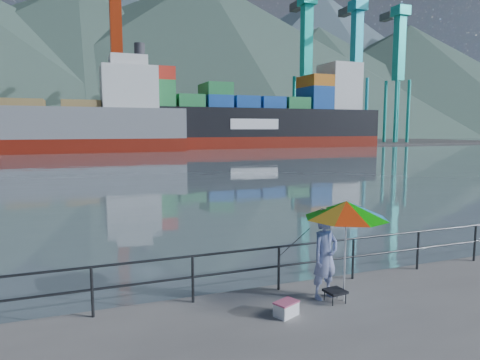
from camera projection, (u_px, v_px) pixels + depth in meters
name	position (u px, v px, depth m)	size (l,w,h in m)	color
harbor_water	(88.00, 141.00, 128.43)	(500.00, 280.00, 0.00)	slate
far_dock	(139.00, 145.00, 97.63)	(200.00, 40.00, 0.40)	#514F4C
guardrail	(237.00, 273.00, 9.31)	(22.00, 0.06, 1.03)	#2D3033
mountains	(165.00, 63.00, 210.01)	(600.00, 332.80, 80.00)	#385147
port_cranes	(238.00, 72.00, 94.77)	(116.00, 28.00, 38.40)	red
container_stacks	(230.00, 130.00, 105.45)	(58.00, 5.40, 7.80)	gray
fisherman	(325.00, 257.00, 9.16)	(0.67, 0.44, 1.83)	#374B99
beach_umbrella	(346.00, 210.00, 8.87)	(1.88, 1.88, 2.15)	white
folding_stool	(335.00, 296.00, 9.02)	(0.44, 0.44, 0.26)	black
cooler_bag	(286.00, 309.00, 8.36)	(0.45, 0.30, 0.26)	white
fishing_rod	(292.00, 280.00, 10.35)	(0.02, 0.02, 1.89)	black
bulk_carrier	(41.00, 125.00, 68.39)	(49.54, 8.57, 14.50)	maroon
container_ship	(253.00, 118.00, 87.38)	(58.01, 9.67, 18.10)	maroon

